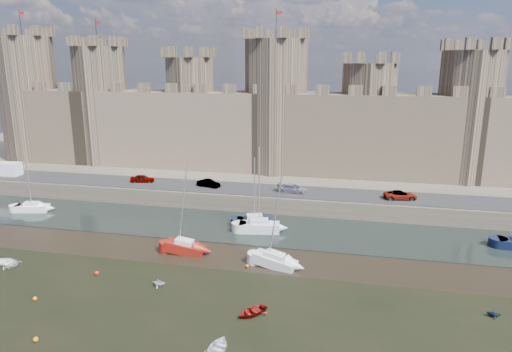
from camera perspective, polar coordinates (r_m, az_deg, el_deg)
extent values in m
plane|color=black|center=(42.18, -12.63, -17.32)|extent=(160.00, 160.00, 0.00)
cube|color=black|center=(62.50, -3.37, -6.26)|extent=(160.00, 12.00, 0.08)
cube|color=#4C443A|center=(95.96, 2.43, 1.74)|extent=(160.00, 60.00, 2.50)
cube|color=black|center=(70.93, -1.22, -1.62)|extent=(160.00, 7.00, 0.10)
cube|color=#42382B|center=(82.87, 1.03, 5.58)|extent=(100.00, 9.00, 14.00)
cylinder|color=#42382B|center=(103.05, -26.46, 8.60)|extent=(11.00, 11.00, 24.00)
cylinder|color=black|center=(103.06, -27.37, 16.62)|extent=(0.10, 0.10, 5.00)
cube|color=#AA161E|center=(102.89, -27.26, 17.65)|extent=(1.00, 0.03, 0.60)
cylinder|color=#42382B|center=(94.02, -18.66, 8.32)|extent=(10.00, 10.00, 22.00)
cylinder|color=black|center=(93.81, -19.33, 16.54)|extent=(0.10, 0.10, 5.00)
cube|color=#AA161E|center=(93.67, -19.15, 17.67)|extent=(1.00, 0.03, 0.60)
cylinder|color=#42382B|center=(86.31, -8.19, 7.79)|extent=(9.00, 9.00, 20.00)
cylinder|color=#42382B|center=(81.95, 2.44, 8.65)|extent=(11.00, 11.00, 23.00)
cylinder|color=black|center=(81.83, 2.54, 18.46)|extent=(0.10, 0.10, 5.00)
cube|color=#AA161E|center=(81.90, 2.92, 19.71)|extent=(1.00, 0.03, 0.60)
cylinder|color=#42382B|center=(80.97, 13.72, 6.77)|extent=(9.00, 9.00, 19.00)
cylinder|color=#42382B|center=(82.79, 24.96, 6.72)|extent=(10.00, 10.00, 21.00)
imported|color=gray|center=(76.92, -14.00, -0.33)|extent=(4.09, 2.33, 1.31)
imported|color=gray|center=(72.20, -5.95, -0.94)|extent=(4.01, 2.30, 1.25)
imported|color=gray|center=(69.06, 4.59, -1.58)|extent=(4.71, 2.34, 1.31)
imported|color=gray|center=(68.69, 17.61, -2.30)|extent=(4.96, 2.94, 1.29)
cube|color=white|center=(90.30, -28.86, 0.76)|extent=(5.44, 2.44, 2.32)
cube|color=white|center=(75.86, -26.22, -3.62)|extent=(5.06, 2.81, 0.97)
cube|color=silver|center=(75.66, -26.28, -3.11)|extent=(2.35, 1.71, 0.44)
cylinder|color=silver|center=(74.74, -26.59, -0.35)|extent=(0.14, 0.14, 7.96)
cube|color=black|center=(62.53, -0.19, -5.68)|extent=(5.02, 3.09, 1.03)
cube|color=silver|center=(62.28, -0.19, -5.04)|extent=(2.37, 1.82, 0.47)
cylinder|color=silver|center=(61.10, -0.19, -1.53)|extent=(0.14, 0.14, 8.39)
cube|color=silver|center=(60.01, 0.40, -6.44)|extent=(5.51, 2.86, 1.23)
cube|color=silver|center=(59.70, 0.40, -5.64)|extent=(2.53, 1.79, 0.56)
cylinder|color=silver|center=(58.27, 0.41, -1.22)|extent=(0.14, 0.14, 10.09)
cube|color=maroon|center=(54.53, -8.90, -8.92)|extent=(4.60, 1.79, 1.17)
cube|color=silver|center=(54.20, -8.93, -8.10)|extent=(2.04, 1.25, 0.53)
cylinder|color=silver|center=(52.68, -9.12, -3.54)|extent=(0.14, 0.14, 9.57)
cube|color=silver|center=(50.63, 2.36, -10.66)|extent=(5.05, 2.87, 1.12)
cube|color=silver|center=(50.29, 2.37, -9.82)|extent=(2.35, 1.73, 0.51)
cylinder|color=silver|center=(48.70, 2.42, -5.17)|extent=(0.14, 0.14, 9.14)
imported|color=silver|center=(37.67, -4.77, -20.65)|extent=(2.28, 3.06, 0.61)
imported|color=silver|center=(47.61, -12.07, -12.91)|extent=(1.53, 1.35, 0.75)
imported|color=maroon|center=(41.98, -0.54, -16.63)|extent=(3.48, 3.57, 0.60)
imported|color=white|center=(57.87, -28.67, -9.47)|extent=(3.64, 3.09, 0.64)
imported|color=black|center=(46.60, 27.57, -15.03)|extent=(1.23, 1.07, 0.63)
sphere|color=orange|center=(48.80, -25.90, -13.62)|extent=(0.41, 0.41, 0.41)
sphere|color=red|center=(51.60, -19.29, -11.39)|extent=(0.48, 0.48, 0.48)
sphere|color=#DA6509|center=(50.46, -1.12, -11.19)|extent=(0.39, 0.39, 0.39)
sphere|color=orange|center=(42.46, -25.82, -17.92)|extent=(0.44, 0.44, 0.44)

